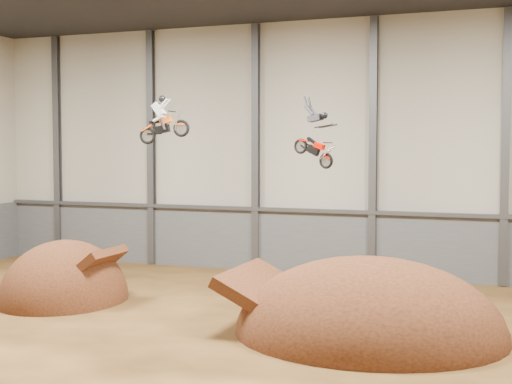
{
  "coord_description": "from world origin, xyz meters",
  "views": [
    {
      "loc": [
        10.64,
        -22.99,
        7.02
      ],
      "look_at": [
        0.67,
        4.0,
        5.22
      ],
      "focal_mm": 50.0,
      "sensor_mm": 36.0,
      "label": 1
    }
  ],
  "objects_px": {
    "takeoff_ramp": "(64,301)",
    "fmx_rider_a": "(166,116)",
    "fmx_rider_b": "(311,132)",
    "landing_ramp": "(368,335)"
  },
  "relations": [
    {
      "from": "fmx_rider_a",
      "to": "fmx_rider_b",
      "type": "bearing_deg",
      "value": -7.97
    },
    {
      "from": "fmx_rider_b",
      "to": "fmx_rider_a",
      "type": "bearing_deg",
      "value": -164.45
    },
    {
      "from": "fmx_rider_a",
      "to": "takeoff_ramp",
      "type": "bearing_deg",
      "value": -171.4
    },
    {
      "from": "takeoff_ramp",
      "to": "fmx_rider_a",
      "type": "relative_size",
      "value": 2.71
    },
    {
      "from": "takeoff_ramp",
      "to": "fmx_rider_a",
      "type": "bearing_deg",
      "value": 13.44
    },
    {
      "from": "fmx_rider_a",
      "to": "fmx_rider_b",
      "type": "xyz_separation_m",
      "value": [
        6.77,
        -0.37,
        -0.78
      ]
    },
    {
      "from": "takeoff_ramp",
      "to": "landing_ramp",
      "type": "distance_m",
      "value": 14.32
    },
    {
      "from": "fmx_rider_b",
      "to": "landing_ramp",
      "type": "bearing_deg",
      "value": -14.71
    },
    {
      "from": "takeoff_ramp",
      "to": "fmx_rider_b",
      "type": "bearing_deg",
      "value": 3.75
    },
    {
      "from": "takeoff_ramp",
      "to": "fmx_rider_b",
      "type": "distance_m",
      "value": 13.8
    }
  ]
}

